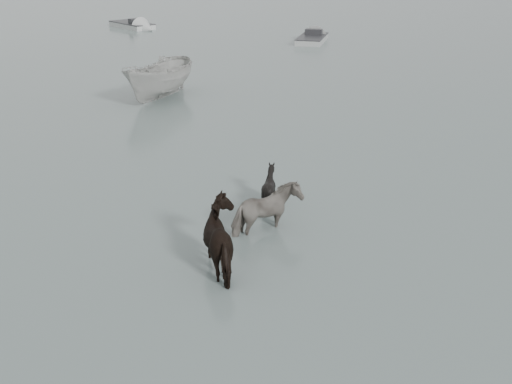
% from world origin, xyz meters
% --- Properties ---
extents(ground, '(140.00, 140.00, 0.00)m').
position_xyz_m(ground, '(0.00, 0.00, 0.00)').
color(ground, '#576763').
rests_on(ground, ground).
extents(pony_pinto, '(1.87, 1.23, 1.45)m').
position_xyz_m(pony_pinto, '(0.45, 0.03, 0.73)').
color(pony_pinto, black).
rests_on(pony_pinto, ground).
extents(pony_dark, '(1.87, 2.01, 1.62)m').
position_xyz_m(pony_dark, '(-0.90, -1.36, 0.81)').
color(pony_dark, black).
rests_on(pony_dark, ground).
extents(pony_black, '(1.32, 1.25, 1.16)m').
position_xyz_m(pony_black, '(1.12, 1.63, 0.58)').
color(pony_black, black).
rests_on(pony_black, ground).
extents(boat_small, '(4.39, 4.57, 1.78)m').
position_xyz_m(boat_small, '(0.73, 14.00, 0.89)').
color(boat_small, '#A8A8A3').
rests_on(boat_small, ground).
extents(skiff_port, '(4.31, 5.44, 0.75)m').
position_xyz_m(skiff_port, '(13.22, 26.20, 0.38)').
color(skiff_port, '#9C9F9C').
rests_on(skiff_port, ground).
extents(skiff_mid, '(3.61, 5.99, 0.75)m').
position_xyz_m(skiff_mid, '(3.17, 37.14, 0.38)').
color(skiff_mid, '#AEB0AE').
rests_on(skiff_mid, ground).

